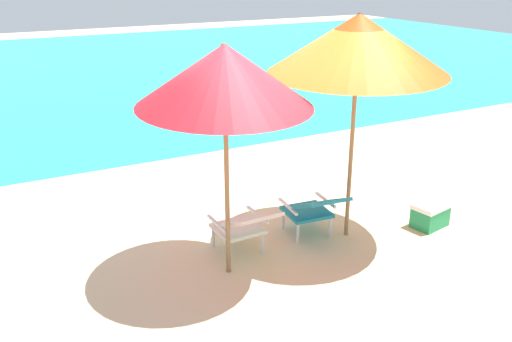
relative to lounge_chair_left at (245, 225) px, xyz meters
The scene contains 7 objects.
ground_plane 4.19m from the lounge_chair_left, 83.27° to the left, with size 40.00×40.00×0.00m, color beige.
ocean_band 12.62m from the lounge_chair_left, 87.78° to the left, with size 40.00×18.00×0.01m, color #28B2B7.
lounge_chair_left is the anchor object (origin of this frame).
lounge_chair_right 0.94m from the lounge_chair_left, ahead, with size 0.62×0.92×0.68m.
beach_umbrella_left 1.80m from the lounge_chair_left, 145.22° to the right, with size 1.84×1.86×2.50m.
beach_umbrella_right 2.37m from the lounge_chair_left, ahead, with size 2.88×2.88×2.70m.
cooler_box 2.49m from the lounge_chair_left, ahead, with size 0.52×0.40×0.32m.
Camera 1 is at (-3.00, -5.17, 3.19)m, focal length 38.81 mm.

